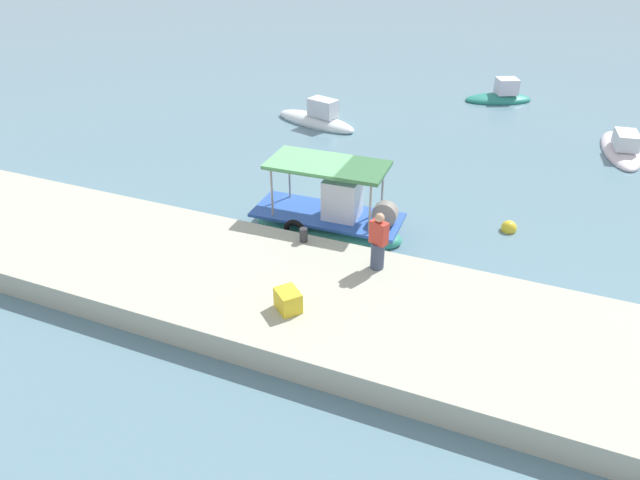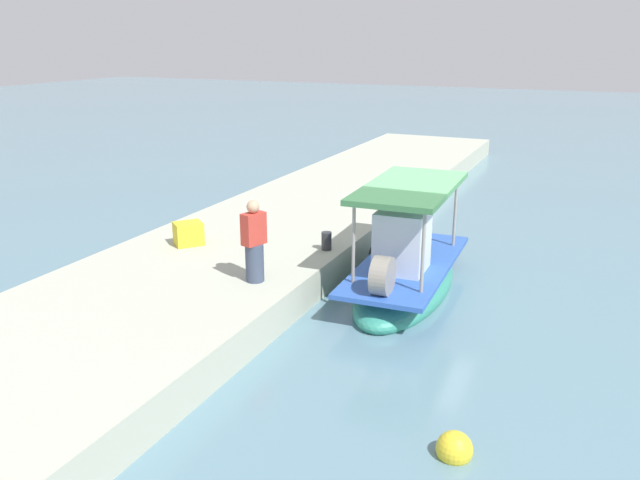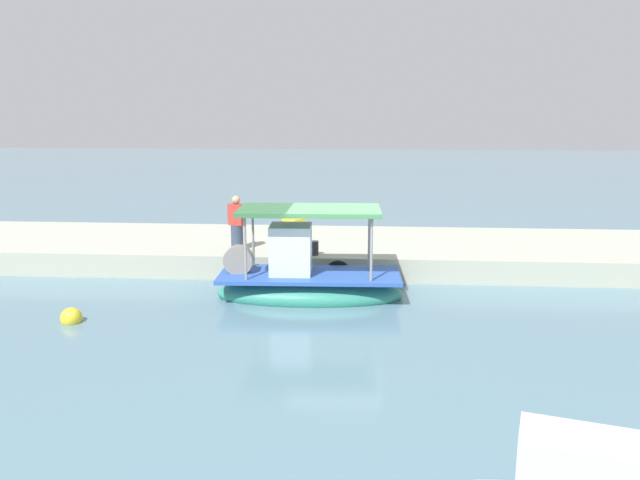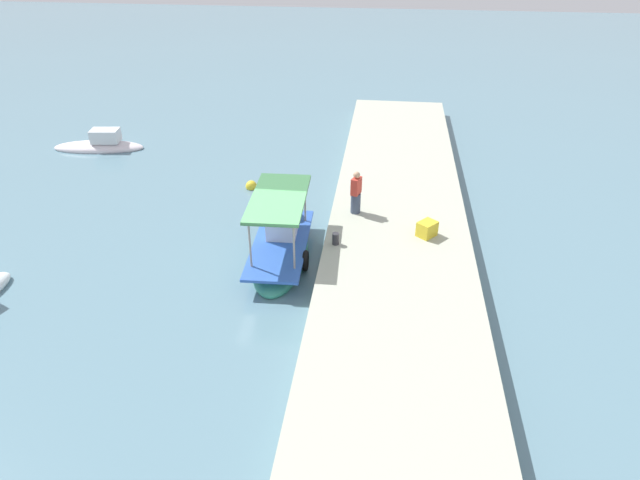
% 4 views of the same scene
% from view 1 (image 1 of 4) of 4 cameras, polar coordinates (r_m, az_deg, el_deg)
% --- Properties ---
extents(ground_plane, '(120.00, 120.00, 0.00)m').
position_cam_1_polar(ground_plane, '(19.55, -1.07, 1.46)').
color(ground_plane, slate).
extents(dock_quay, '(36.00, 5.19, 0.74)m').
position_cam_1_polar(dock_quay, '(16.10, -7.23, -4.39)').
color(dock_quay, '#B2B7A3').
rests_on(dock_quay, ground_plane).
extents(main_fishing_boat, '(5.16, 2.15, 2.83)m').
position_cam_1_polar(main_fishing_boat, '(18.90, 0.98, 2.02)').
color(main_fishing_boat, teal).
rests_on(main_fishing_boat, ground_plane).
extents(fisherman_near_bollard, '(0.54, 0.49, 1.71)m').
position_cam_1_polar(fisherman_near_bollard, '(15.67, 5.81, -0.36)').
color(fisherman_near_bollard, '#3C475E').
rests_on(fisherman_near_bollard, dock_quay).
extents(mooring_bollard, '(0.24, 0.24, 0.43)m').
position_cam_1_polar(mooring_bollard, '(17.11, -1.64, 0.51)').
color(mooring_bollard, '#2D2D33').
rests_on(mooring_bollard, dock_quay).
extents(cargo_crate, '(0.83, 0.82, 0.55)m').
position_cam_1_polar(cargo_crate, '(14.32, -3.20, -6.02)').
color(cargo_crate, gold).
rests_on(cargo_crate, dock_quay).
extents(marker_buoy, '(0.52, 0.52, 0.52)m').
position_cam_1_polar(marker_buoy, '(20.20, 18.27, 1.15)').
color(marker_buoy, yellow).
rests_on(marker_buoy, ground_plane).
extents(moored_boat_near, '(4.76, 2.54, 1.60)m').
position_cam_1_polar(moored_boat_near, '(28.75, -0.31, 11.91)').
color(moored_boat_near, white).
rests_on(moored_boat_near, ground_plane).
extents(moored_boat_mid, '(2.04, 4.83, 1.31)m').
position_cam_1_polar(moored_boat_mid, '(28.60, 27.76, 8.03)').
color(moored_boat_mid, silver).
rests_on(moored_boat_mid, ground_plane).
extents(moored_boat_far, '(3.98, 3.04, 1.48)m').
position_cam_1_polar(moored_boat_far, '(33.90, 17.44, 13.41)').
color(moored_boat_far, '#258574').
rests_on(moored_boat_far, ground_plane).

